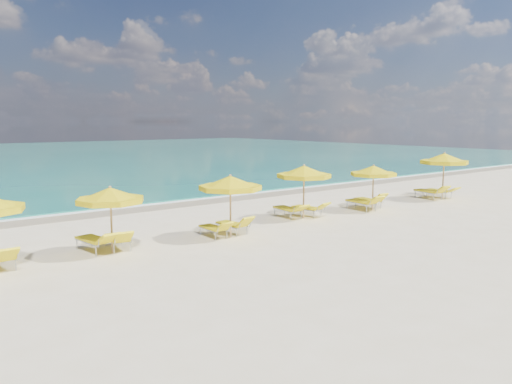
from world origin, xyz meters
TOP-DOWN VIEW (x-y plane):
  - ground_plane at (0.00, 0.00)m, footprint 120.00×120.00m
  - ocean at (0.00, 48.00)m, footprint 120.00×80.00m
  - wet_sand_band at (0.00, 7.40)m, footprint 120.00×2.60m
  - foam_line at (0.00, 8.20)m, footprint 120.00×1.20m
  - whitecap_near at (-6.00, 17.00)m, footprint 14.00×0.36m
  - whitecap_far at (8.00, 24.00)m, footprint 18.00×0.30m
  - umbrella_2 at (-6.93, 0.02)m, footprint 2.34×2.34m
  - umbrella_3 at (-2.69, -0.45)m, footprint 2.57×2.57m
  - umbrella_4 at (1.83, 0.51)m, footprint 2.41×2.41m
  - umbrella_5 at (5.82, 0.01)m, footprint 2.62×2.62m
  - umbrella_6 at (11.49, -0.13)m, footprint 2.52×2.52m
  - lounger_1_right at (-10.11, 0.38)m, footprint 0.70×1.74m
  - lounger_2_left at (-7.30, 0.55)m, footprint 0.89×1.96m
  - lounger_2_right at (-6.58, 0.44)m, footprint 0.83×1.79m
  - lounger_3_left at (-3.16, -0.07)m, footprint 0.58×1.61m
  - lounger_3_right at (-2.28, -0.01)m, footprint 0.69×1.70m
  - lounger_4_left at (1.44, 1.06)m, footprint 0.78×1.96m
  - lounger_4_right at (2.35, 0.78)m, footprint 0.83×1.86m
  - lounger_5_left at (5.39, 0.29)m, footprint 0.79×2.00m
  - lounger_5_right at (6.23, 0.57)m, footprint 0.79×1.81m
  - lounger_6_left at (10.99, 0.36)m, footprint 0.98×2.08m
  - lounger_6_right at (11.97, 0.33)m, footprint 0.64×1.86m

SIDE VIEW (x-z plane):
  - ground_plane at x=0.00m, z-range 0.00..0.00m
  - ocean at x=0.00m, z-range -0.15..0.15m
  - wet_sand_band at x=0.00m, z-range -0.01..0.01m
  - foam_line at x=0.00m, z-range -0.01..0.01m
  - whitecap_near at x=-6.00m, z-range -0.03..0.03m
  - whitecap_far at x=8.00m, z-range -0.03..0.03m
  - lounger_3_left at x=-3.16m, z-range -0.16..0.56m
  - lounger_3_right at x=-2.28m, z-range -0.18..0.60m
  - lounger_1_right at x=-10.11m, z-range -0.18..0.61m
  - lounger_2_right at x=-6.58m, z-range -0.18..0.61m
  - lounger_6_right at x=11.97m, z-range -0.13..0.56m
  - lounger_4_right at x=2.35m, z-range -0.15..0.59m
  - lounger_5_right at x=6.23m, z-range -0.20..0.64m
  - lounger_4_left at x=1.44m, z-range -0.14..0.59m
  - lounger_2_left at x=-7.30m, z-range -0.17..0.63m
  - lounger_5_left at x=5.39m, z-range -0.18..0.66m
  - lounger_6_left at x=10.99m, z-range -0.19..0.67m
  - umbrella_2 at x=-6.93m, z-range 0.76..2.93m
  - umbrella_5 at x=5.82m, z-range 0.76..2.93m
  - umbrella_3 at x=-2.69m, z-range 0.81..3.10m
  - umbrella_4 at x=1.83m, z-range 0.83..3.18m
  - umbrella_6 at x=11.49m, z-range 0.90..3.43m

